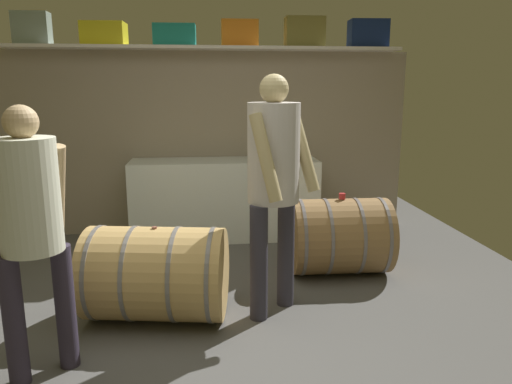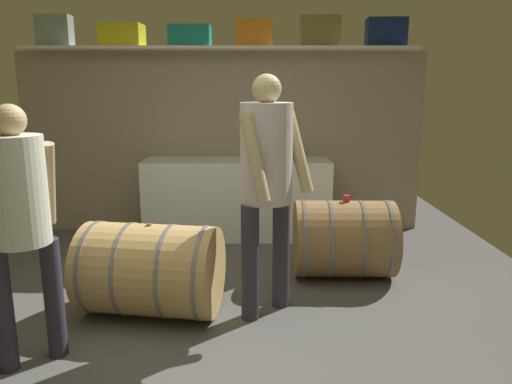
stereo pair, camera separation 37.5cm
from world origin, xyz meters
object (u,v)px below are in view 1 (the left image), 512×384
(wine_bottle_dark, at_px, (257,147))
(wine_glass, at_px, (269,150))
(toolcase_yellow, at_px, (104,34))
(toolcase_olive, at_px, (304,32))
(work_cabinet, at_px, (225,199))
(wine_barrel_near, at_px, (339,236))
(winemaker_pouring, at_px, (30,216))
(toolcase_orange, at_px, (240,33))
(toolcase_grey, at_px, (32,28))
(toolcase_navy, at_px, (368,34))
(visitor_tasting, at_px, (274,171))
(toolcase_teal, at_px, (175,35))
(tasting_cup, at_px, (342,196))
(wine_barrel_far, at_px, (157,273))

(wine_bottle_dark, distance_m, wine_glass, 0.27)
(toolcase_yellow, relative_size, toolcase_olive, 1.03)
(work_cabinet, relative_size, wine_barrel_near, 2.32)
(wine_bottle_dark, relative_size, winemaker_pouring, 0.22)
(toolcase_orange, height_order, wine_barrel_near, toolcase_orange)
(wine_bottle_dark, bearing_deg, toolcase_grey, 171.72)
(wine_glass, bearing_deg, toolcase_yellow, 176.36)
(toolcase_navy, height_order, winemaker_pouring, toolcase_navy)
(toolcase_olive, relative_size, visitor_tasting, 0.24)
(toolcase_teal, xyz_separation_m, winemaker_pouring, (-0.66, -2.64, -1.19))
(toolcase_yellow, height_order, tasting_cup, toolcase_yellow)
(toolcase_grey, relative_size, winemaker_pouring, 0.23)
(toolcase_orange, bearing_deg, tasting_cup, -58.65)
(toolcase_yellow, distance_m, toolcase_navy, 2.75)
(toolcase_olive, relative_size, wine_bottle_dark, 1.23)
(toolcase_grey, height_order, wine_barrel_near, toolcase_grey)
(toolcase_yellow, xyz_separation_m, winemaker_pouring, (0.04, -2.64, -1.19))
(wine_barrel_near, bearing_deg, toolcase_yellow, 149.92)
(toolcase_olive, height_order, toolcase_navy, toolcase_olive)
(work_cabinet, xyz_separation_m, tasting_cup, (0.96, -1.13, 0.26))
(wine_barrel_far, height_order, tasting_cup, tasting_cup)
(toolcase_teal, bearing_deg, wine_glass, -4.73)
(toolcase_grey, distance_m, toolcase_teal, 1.40)
(toolcase_olive, xyz_separation_m, wine_barrel_far, (-1.43, -2.00, -1.83))
(wine_barrel_far, bearing_deg, visitor_tasting, 9.62)
(tasting_cup, bearing_deg, wine_bottle_dark, 122.35)
(wine_barrel_far, bearing_deg, tasting_cup, 33.99)
(wine_barrel_near, xyz_separation_m, winemaker_pouring, (-2.09, -1.33, 0.60))
(wine_barrel_far, bearing_deg, toolcase_yellow, 116.49)
(tasting_cup, relative_size, visitor_tasting, 0.03)
(toolcase_grey, bearing_deg, wine_barrel_far, -56.32)
(toolcase_grey, relative_size, toolcase_navy, 0.85)
(wine_glass, distance_m, winemaker_pouring, 3.01)
(toolcase_olive, height_order, wine_barrel_near, toolcase_olive)
(toolcase_olive, bearing_deg, toolcase_teal, -179.26)
(tasting_cup, bearing_deg, wine_glass, 111.35)
(toolcase_grey, bearing_deg, tasting_cup, -24.33)
(toolcase_olive, distance_m, visitor_tasting, 2.37)
(winemaker_pouring, bearing_deg, tasting_cup, -2.01)
(toolcase_orange, bearing_deg, winemaker_pouring, -116.03)
(toolcase_yellow, distance_m, wine_barrel_near, 3.08)
(work_cabinet, distance_m, tasting_cup, 1.50)
(toolcase_teal, relative_size, wine_barrel_far, 0.41)
(toolcase_orange, distance_m, wine_glass, 1.25)
(toolcase_grey, height_order, winemaker_pouring, toolcase_grey)
(toolcase_yellow, xyz_separation_m, wine_barrel_near, (2.13, -1.30, -1.79))
(toolcase_navy, relative_size, work_cabinet, 0.20)
(toolcase_teal, xyz_separation_m, tasting_cup, (1.44, -1.30, -1.43))
(toolcase_grey, distance_m, wine_barrel_far, 3.02)
(wine_barrel_far, distance_m, winemaker_pouring, 1.05)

